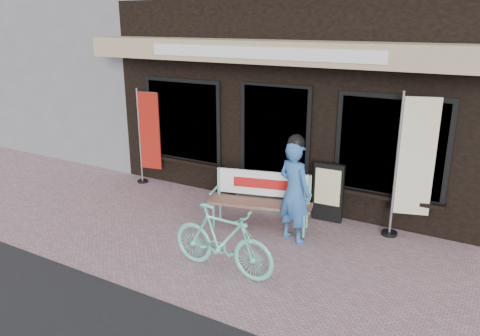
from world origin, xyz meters
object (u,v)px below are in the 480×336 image
Objects in this scene: nobori_red at (148,136)px; menu_stand at (328,192)px; nobori_cream at (413,165)px; bench at (262,195)px; person at (294,190)px; bicycle at (222,240)px.

nobori_red reaches higher than menu_stand.
nobori_cream is 1.43m from menu_stand.
menu_stand is (3.81, 0.03, -0.50)m from nobori_red.
bench is 1.02× the size of person.
bicycle is at bearing -46.44° from nobori_red.
nobori_cream reaches higher than bench.
nobori_red is 1.95× the size of menu_stand.
person reaches higher than bicycle.
person is at bearing -16.16° from bicycle.
person is at bearing -25.26° from nobori_red.
nobori_cream is (5.08, 0.06, 0.16)m from nobori_red.
bench is at bearing -179.92° from person.
nobori_cream is at bearing 53.01° from person.
nobori_cream is (2.14, 0.75, 0.64)m from bench.
menu_stand is at bearing 97.38° from person.
person reaches higher than bench.
nobori_red reaches higher than bicycle.
nobori_cream reaches higher than bicycle.
person is 0.74× the size of nobori_cream.
menu_stand is (0.87, 0.72, -0.01)m from bench.
bicycle is (0.25, -1.59, -0.06)m from bench.
bench is 3.06m from nobori_red.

